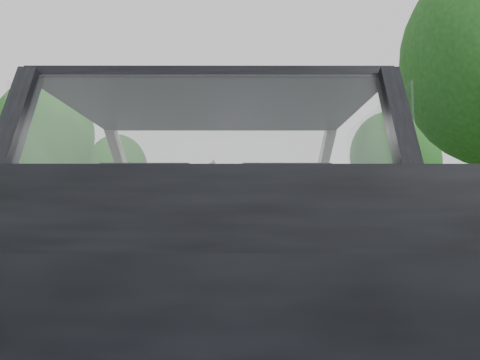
{
  "coord_description": "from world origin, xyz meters",
  "views": [
    {
      "loc": [
        0.13,
        -3.04,
        0.78
      ],
      "look_at": [
        0.14,
        0.51,
        1.07
      ],
      "focal_mm": 35.0,
      "sensor_mm": 36.0,
      "label": 1
    }
  ],
  "objects_px": {
    "subject_car": "(219,227)",
    "other_car": "(217,218)",
    "cat": "(243,180)",
    "highway_sign": "(331,207)"
  },
  "relations": [
    {
      "from": "subject_car",
      "to": "highway_sign",
      "type": "bearing_deg",
      "value": 77.08
    },
    {
      "from": "subject_car",
      "to": "highway_sign",
      "type": "height_order",
      "value": "highway_sign"
    },
    {
      "from": "subject_car",
      "to": "cat",
      "type": "xyz_separation_m",
      "value": [
        0.16,
        0.63,
        0.35
      ]
    },
    {
      "from": "other_car",
      "to": "highway_sign",
      "type": "distance_m",
      "value": 6.55
    },
    {
      "from": "highway_sign",
      "to": "cat",
      "type": "bearing_deg",
      "value": -79.68
    },
    {
      "from": "subject_car",
      "to": "highway_sign",
      "type": "xyz_separation_m",
      "value": [
        5.01,
        21.83,
        0.68
      ]
    },
    {
      "from": "subject_car",
      "to": "cat",
      "type": "height_order",
      "value": "subject_car"
    },
    {
      "from": "cat",
      "to": "highway_sign",
      "type": "distance_m",
      "value": 21.75
    },
    {
      "from": "subject_car",
      "to": "other_car",
      "type": "height_order",
      "value": "other_car"
    },
    {
      "from": "subject_car",
      "to": "cat",
      "type": "bearing_deg",
      "value": 75.6
    }
  ]
}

